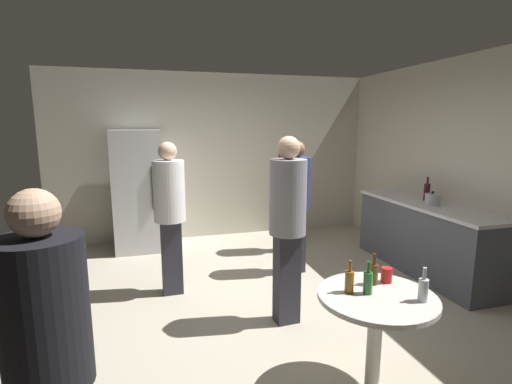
{
  "coord_description": "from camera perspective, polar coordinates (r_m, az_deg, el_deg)",
  "views": [
    {
      "loc": [
        -1.07,
        -3.58,
        1.87
      ],
      "look_at": [
        -0.05,
        0.04,
        1.19
      ],
      "focal_mm": 26.29,
      "sensor_mm": 36.0,
      "label": 1
    }
  ],
  "objects": [
    {
      "name": "person_in_maroon_shirt",
      "position": [
        5.52,
        5.13,
        0.78
      ],
      "size": [
        0.41,
        0.41,
        1.66
      ],
      "rotation": [
        0.0,
        0.0,
        -1.82
      ],
      "color": "#2D2D38",
      "rests_on": "ground_plane"
    },
    {
      "name": "person_in_navy_shirt",
      "position": [
        4.71,
        6.12,
        -0.76
      ],
      "size": [
        0.39,
        0.39,
        1.68
      ],
      "rotation": [
        0.0,
        0.0,
        -1.42
      ],
      "color": "#2D2D38",
      "rests_on": "ground_plane"
    },
    {
      "name": "wine_bottle_on_counter",
      "position": [
        5.32,
        24.56,
        0.04
      ],
      "size": [
        0.08,
        0.08,
        0.31
      ],
      "color": "#3F141E",
      "rests_on": "kitchen_counter"
    },
    {
      "name": "beer_bottle_clear",
      "position": [
        2.73,
        24.1,
        -13.33
      ],
      "size": [
        0.06,
        0.06,
        0.23
      ],
      "color": "silver",
      "rests_on": "foreground_table"
    },
    {
      "name": "beer_bottle_amber",
      "position": [
        2.71,
        14.02,
        -12.96
      ],
      "size": [
        0.06,
        0.06,
        0.23
      ],
      "color": "#8C5919",
      "rests_on": "foreground_table"
    },
    {
      "name": "plastic_cup_red",
      "position": [
        2.95,
        19.24,
        -11.82
      ],
      "size": [
        0.08,
        0.08,
        0.11
      ],
      "primitive_type": "cylinder",
      "color": "red",
      "rests_on": "foreground_table"
    },
    {
      "name": "beer_bottle_green",
      "position": [
        2.72,
        16.66,
        -12.97
      ],
      "size": [
        0.06,
        0.06,
        0.23
      ],
      "color": "#26662D",
      "rests_on": "foreground_table"
    },
    {
      "name": "person_in_gray_shirt",
      "position": [
        3.46,
        4.84,
        -3.68
      ],
      "size": [
        0.36,
        0.36,
        1.77
      ],
      "rotation": [
        0.0,
        0.0,
        -1.5
      ],
      "color": "#2D2D38",
      "rests_on": "ground_plane"
    },
    {
      "name": "beer_bottle_brown",
      "position": [
        2.88,
        17.45,
        -11.7
      ],
      "size": [
        0.06,
        0.06,
        0.23
      ],
      "color": "#593314",
      "rests_on": "foreground_table"
    },
    {
      "name": "person_in_white_shirt",
      "position": [
        4.18,
        -13.0,
        -2.2
      ],
      "size": [
        0.35,
        0.35,
        1.69
      ],
      "rotation": [
        0.0,
        0.0,
        -1.54
      ],
      "color": "#2D2D38",
      "rests_on": "ground_plane"
    },
    {
      "name": "person_in_black_shirt",
      "position": [
        1.87,
        -28.98,
        -20.5
      ],
      "size": [
        0.43,
        0.43,
        1.63
      ],
      "rotation": [
        0.0,
        0.0,
        -0.34
      ],
      "color": "#2D2D38",
      "rests_on": "ground_plane"
    },
    {
      "name": "wall_side_right",
      "position": [
        5.17,
        30.11,
        3.04
      ],
      "size": [
        0.06,
        5.2,
        2.7
      ],
      "primitive_type": "cube",
      "color": "beige",
      "rests_on": "ground_plane"
    },
    {
      "name": "foreground_table",
      "position": [
        2.8,
        17.82,
        -16.58
      ],
      "size": [
        0.8,
        0.8,
        0.73
      ],
      "color": "beige",
      "rests_on": "ground_plane"
    },
    {
      "name": "ground_plane",
      "position": [
        4.2,
        0.83,
        -17.04
      ],
      "size": [
        5.2,
        5.2,
        0.1
      ],
      "primitive_type": "cube",
      "color": "#B2A893"
    },
    {
      "name": "kitchen_counter",
      "position": [
        5.3,
        24.4,
        -6.28
      ],
      "size": [
        0.64,
        2.13,
        0.9
      ],
      "color": "#4C515B",
      "rests_on": "ground_plane"
    },
    {
      "name": "wall_back",
      "position": [
        6.32,
        -5.97,
        5.39
      ],
      "size": [
        5.32,
        0.06,
        2.7
      ],
      "primitive_type": "cube",
      "color": "beige",
      "rests_on": "ground_plane"
    },
    {
      "name": "refrigerator",
      "position": [
        5.86,
        -17.48,
        0.17
      ],
      "size": [
        0.7,
        0.68,
        1.8
      ],
      "color": "silver",
      "rests_on": "ground_plane"
    },
    {
      "name": "kettle",
      "position": [
        5.07,
        25.26,
        -1.02
      ],
      "size": [
        0.24,
        0.17,
        0.18
      ],
      "color": "#B2B2B7",
      "rests_on": "kitchen_counter"
    }
  ]
}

